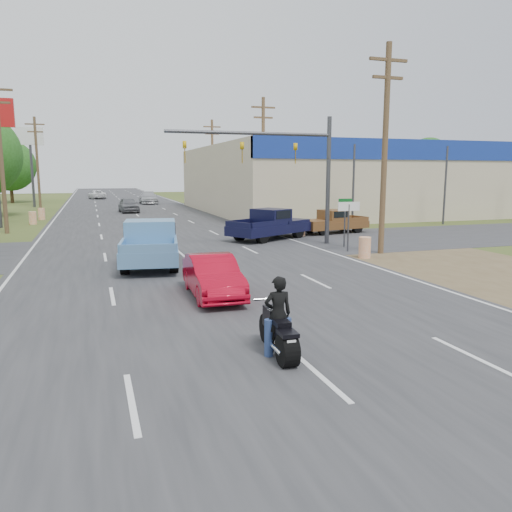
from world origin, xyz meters
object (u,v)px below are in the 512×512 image
object	(u,v)px
distant_car_silver	(148,198)
distant_car_grey	(129,205)
navy_pickup	(271,224)
motorcycle	(279,335)
distant_car_white	(97,195)
brown_pickup	(332,222)
rider	(278,319)
blue_pickup	(151,242)
red_convertible	(213,277)

from	to	relation	value
distant_car_silver	distant_car_grey	bearing A→B (deg)	-103.55
navy_pickup	distant_car_grey	distance (m)	25.07
motorcycle	distant_car_white	bearing A→B (deg)	94.54
distant_car_grey	brown_pickup	bearing A→B (deg)	-66.51
brown_pickup	distant_car_silver	xyz separation A→B (m)	(-8.01, 36.77, -0.00)
distant_car_silver	distant_car_white	world-z (taller)	distant_car_silver
brown_pickup	distant_car_white	xyz separation A→B (m)	(-14.24, 52.17, -0.13)
distant_car_grey	rider	bearing A→B (deg)	-93.36
navy_pickup	distant_car_grey	bearing A→B (deg)	165.67
rider	distant_car_white	world-z (taller)	rider
blue_pickup	rider	bearing A→B (deg)	-75.29
rider	distant_car_white	size ratio (longest dim) A/B	0.36
navy_pickup	distant_car_silver	size ratio (longest dim) A/B	1.09
distant_car_grey	distant_car_silver	distance (m)	14.58
distant_car_white	rider	bearing A→B (deg)	83.34
blue_pickup	brown_pickup	size ratio (longest dim) A/B	1.24
rider	brown_pickup	world-z (taller)	rider
navy_pickup	brown_pickup	bearing A→B (deg)	77.96
rider	brown_pickup	distance (m)	23.02
rider	distant_car_grey	size ratio (longest dim) A/B	0.38
red_convertible	rider	distance (m)	5.60
navy_pickup	motorcycle	bearing A→B (deg)	-49.14
brown_pickup	navy_pickup	bearing A→B (deg)	96.00
rider	distant_car_grey	distance (m)	42.62
motorcycle	rider	size ratio (longest dim) A/B	1.32
distant_car_white	navy_pickup	bearing A→B (deg)	90.97
distant_car_grey	distant_car_silver	world-z (taller)	distant_car_silver
red_convertible	distant_car_silver	xyz separation A→B (m)	(3.52, 51.17, 0.12)
rider	red_convertible	bearing A→B (deg)	-86.50
navy_pickup	distant_car_white	bearing A→B (deg)	160.18
distant_car_silver	distant_car_white	xyz separation A→B (m)	(-6.22, 15.40, -0.13)
motorcycle	distant_car_silver	world-z (taller)	distant_car_silver
red_convertible	blue_pickup	size ratio (longest dim) A/B	0.65
navy_pickup	red_convertible	bearing A→B (deg)	-57.06
motorcycle	navy_pickup	size ratio (longest dim) A/B	0.38
navy_pickup	distant_car_silver	bearing A→B (deg)	154.97
rider	blue_pickup	bearing A→B (deg)	-81.27
rider	distant_car_grey	xyz separation A→B (m)	(-0.12, 42.62, -0.09)
distant_car_silver	brown_pickup	bearing A→B (deg)	-77.29
blue_pickup	distant_car_grey	size ratio (longest dim) A/B	1.40
red_convertible	motorcycle	world-z (taller)	red_convertible
navy_pickup	brown_pickup	xyz separation A→B (m)	(4.89, 1.56, -0.14)
navy_pickup	rider	bearing A→B (deg)	-49.19
navy_pickup	blue_pickup	bearing A→B (deg)	-80.41
red_convertible	navy_pickup	bearing A→B (deg)	64.46
rider	distant_car_silver	world-z (taller)	rider
blue_pickup	distant_car_silver	size ratio (longest dim) A/B	1.15
brown_pickup	distant_car_grey	xyz separation A→B (m)	(-11.53, 22.62, -0.04)
blue_pickup	navy_pickup	xyz separation A→B (m)	(7.88, 6.45, -0.06)
rider	blue_pickup	world-z (taller)	blue_pickup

